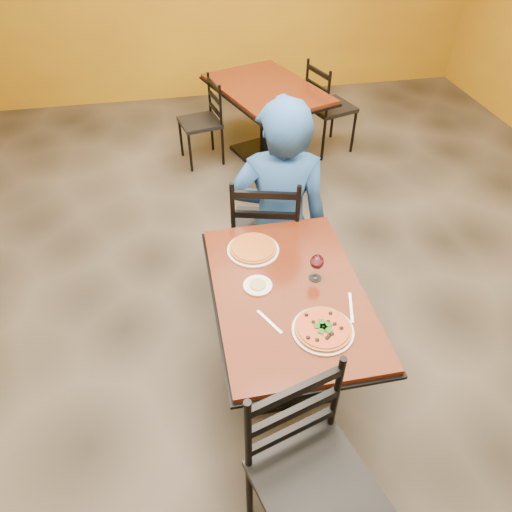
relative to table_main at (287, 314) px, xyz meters
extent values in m
cube|color=black|center=(0.00, 0.50, -0.56)|extent=(7.00, 8.00, 0.01)
cube|color=#57220D|center=(0.00, 0.00, 0.18)|extent=(0.80, 1.20, 0.03)
cube|color=black|center=(0.00, 0.00, 0.15)|extent=(0.83, 1.23, 0.02)
cylinder|color=black|center=(0.00, 0.00, -0.19)|extent=(0.12, 0.12, 0.66)
cube|color=black|center=(0.00, 0.00, -0.54)|extent=(0.55, 0.55, 0.04)
cube|color=#57220D|center=(0.46, 2.79, 0.18)|extent=(1.22, 1.49, 0.03)
cube|color=black|center=(0.46, 2.79, 0.15)|extent=(1.26, 1.53, 0.02)
cylinder|color=black|center=(0.46, 2.79, -0.19)|extent=(0.13, 0.13, 0.66)
cube|color=black|center=(0.46, 2.79, -0.54)|extent=(0.75, 0.75, 0.04)
imported|color=navy|center=(0.15, 0.86, 0.18)|extent=(0.77, 0.57, 1.48)
cylinder|color=white|center=(0.10, -0.31, 0.20)|extent=(0.31, 0.31, 0.01)
cylinder|color=maroon|center=(0.10, -0.31, 0.21)|extent=(0.28, 0.28, 0.02)
cylinder|color=white|center=(-0.13, 0.36, 0.20)|extent=(0.31, 0.31, 0.01)
cylinder|color=#CB6A27|center=(-0.13, 0.36, 0.21)|extent=(0.28, 0.28, 0.02)
cylinder|color=white|center=(-0.16, 0.06, 0.20)|extent=(0.16, 0.16, 0.01)
cylinder|color=tan|center=(-0.16, 0.06, 0.21)|extent=(0.09, 0.09, 0.01)
cube|color=silver|center=(-0.15, -0.20, 0.20)|extent=(0.10, 0.17, 0.00)
cube|color=silver|center=(0.29, -0.18, 0.20)|extent=(0.07, 0.21, 0.00)
camera|label=1|loc=(-0.51, -1.69, 2.01)|focal=32.65mm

